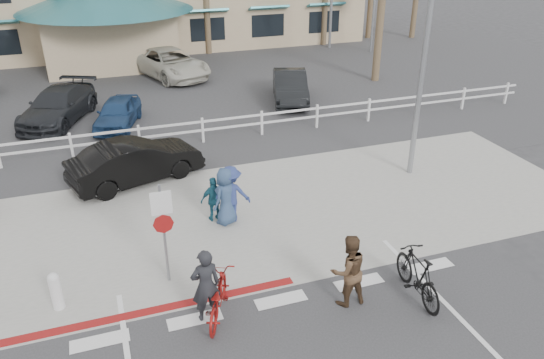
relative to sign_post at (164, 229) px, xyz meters
name	(u,v)px	position (x,y,z in m)	size (l,w,h in m)	color
ground	(290,317)	(2.30, -2.20, -1.45)	(140.00, 140.00, 0.00)	#333335
sidewalk_plaza	(235,218)	(2.30, 2.30, -1.44)	(22.00, 7.00, 0.01)	gray
cross_street	(205,164)	(2.30, 6.30, -1.45)	(40.00, 5.00, 0.01)	#333335
parking_lot	(163,90)	(2.30, 15.80, -1.45)	(50.00, 16.00, 0.01)	#333335
curb_red	(145,312)	(-0.70, -1.00, -1.44)	(7.00, 0.25, 0.02)	maroon
rail_fence	(205,130)	(2.80, 8.30, -0.95)	(29.40, 0.16, 1.00)	silver
sign_post	(164,229)	(0.00, 0.00, 0.00)	(0.50, 0.10, 2.90)	gray
bollard_0	(56,291)	(-2.50, -0.20, -0.97)	(0.26, 0.26, 0.95)	silver
streetlight_0	(426,40)	(8.80, 3.30, 3.05)	(0.60, 2.00, 9.00)	gray
info_sign	(374,7)	(16.30, 19.80, 1.35)	(1.20, 0.16, 5.60)	navy
bike_red	(217,297)	(0.82, -1.61, -0.96)	(0.65, 1.87, 0.98)	maroon
rider_red	(206,285)	(0.58, -1.63, -0.57)	(0.64, 0.42, 1.77)	black
bike_black	(418,275)	(5.30, -2.47, -0.86)	(0.55, 1.96, 1.18)	black
rider_black	(348,271)	(3.69, -2.14, -0.57)	(0.85, 0.66, 1.75)	#4F3824
pedestrian_a	(231,194)	(2.19, 2.25, -0.60)	(1.10, 0.63, 1.70)	navy
pedestrian_child	(214,199)	(1.74, 2.40, -0.77)	(0.80, 0.33, 1.36)	navy
pedestrian_b	(226,196)	(2.01, 2.15, -0.59)	(0.84, 0.54, 1.71)	navy
car_white_sedan	(136,161)	(-0.08, 5.71, -0.74)	(1.51, 4.33, 1.43)	black
lot_car_1	(58,106)	(-2.57, 12.62, -0.75)	(1.96, 4.82, 1.40)	black
lot_car_2	(118,113)	(-0.24, 11.18, -0.85)	(1.42, 3.53, 1.20)	navy
lot_car_3	(290,87)	(7.71, 11.96, -0.74)	(1.49, 4.29, 1.41)	black
lot_car_5	(170,63)	(3.09, 18.07, -0.69)	(2.51, 5.45, 1.51)	beige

